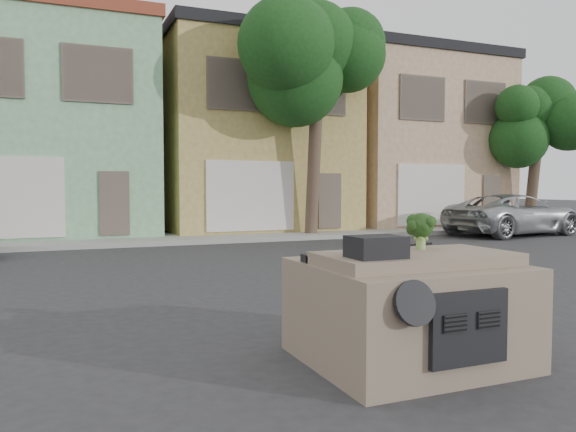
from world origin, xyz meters
TOP-DOWN VIEW (x-y plane):
  - ground_plane at (0.00, 0.00)m, footprint 120.00×120.00m
  - sidewalk at (0.00, 10.50)m, footprint 40.00×3.00m
  - townhouse_mint at (-3.50, 14.50)m, footprint 7.20×8.20m
  - townhouse_tan at (4.00, 14.50)m, footprint 7.20×8.20m
  - townhouse_beige at (11.50, 14.50)m, footprint 7.20×8.20m
  - silver_pickup at (12.16, 7.90)m, footprint 5.64×3.13m
  - tree_near at (5.00, 9.80)m, footprint 4.40×4.00m
  - tree_far at (15.00, 9.80)m, footprint 3.20×3.00m
  - car_dashboard at (0.00, -3.00)m, footprint 2.00×1.80m
  - instrument_hump at (-0.58, -3.35)m, footprint 0.48×0.38m
  - wiper_arm at (0.28, -2.62)m, footprint 0.69×0.15m
  - broccoli at (0.22, -2.92)m, footprint 0.41×0.41m

SIDE VIEW (x-z plane):
  - ground_plane at x=0.00m, z-range 0.00..0.00m
  - silver_pickup at x=12.16m, z-range -0.75..0.75m
  - sidewalk at x=0.00m, z-range 0.00..0.15m
  - car_dashboard at x=0.00m, z-range 0.00..1.12m
  - wiper_arm at x=0.28m, z-range 1.12..1.14m
  - instrument_hump at x=-0.58m, z-range 1.12..1.32m
  - broccoli at x=0.22m, z-range 1.12..1.50m
  - tree_far at x=15.00m, z-range 0.00..6.00m
  - townhouse_mint at x=-3.50m, z-range 0.00..7.55m
  - townhouse_tan at x=4.00m, z-range 0.00..7.55m
  - townhouse_beige at x=11.50m, z-range 0.00..7.55m
  - tree_near at x=5.00m, z-range 0.00..8.50m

